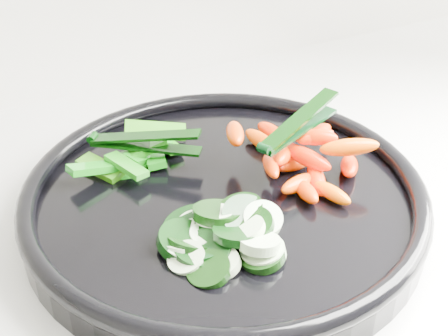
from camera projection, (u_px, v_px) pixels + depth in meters
name	position (u px, v px, depth m)	size (l,w,h in m)	color
veggie_tray	(224.00, 199.00, 0.58)	(0.39, 0.39, 0.04)	black
cucumber_pile	(217.00, 237.00, 0.52)	(0.12, 0.12, 0.04)	black
carrot_pile	(299.00, 153.00, 0.60)	(0.13, 0.17, 0.06)	#E82C00
pepper_pile	(138.00, 154.00, 0.62)	(0.14, 0.10, 0.04)	#0A6F0B
tong_carrot	(297.00, 126.00, 0.59)	(0.11, 0.06, 0.02)	black
tong_pepper	(142.00, 141.00, 0.61)	(0.10, 0.08, 0.02)	black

